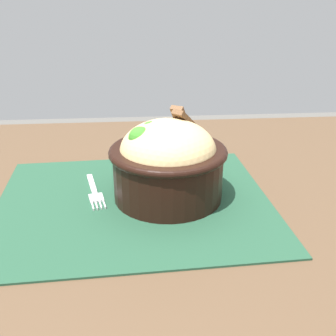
% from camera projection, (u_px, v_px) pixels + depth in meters
% --- Properties ---
extents(table, '(1.31, 0.86, 0.76)m').
position_uv_depth(table, '(149.00, 239.00, 0.68)').
color(table, '#4C3826').
rests_on(table, ground_plane).
extents(placemat, '(0.44, 0.37, 0.00)m').
position_uv_depth(placemat, '(134.00, 201.00, 0.65)').
color(placemat, '#1E422D').
rests_on(placemat, table).
extents(bowl, '(0.19, 0.19, 0.14)m').
position_uv_depth(bowl, '(168.00, 161.00, 0.64)').
color(bowl, black).
rests_on(bowl, placemat).
extents(fork, '(0.04, 0.13, 0.00)m').
position_uv_depth(fork, '(95.00, 192.00, 0.67)').
color(fork, '#BBBBBB').
rests_on(fork, placemat).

